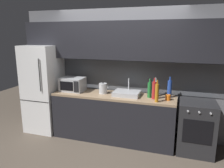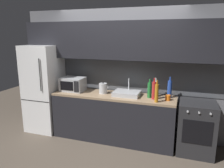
{
  "view_description": "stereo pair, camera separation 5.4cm",
  "coord_description": "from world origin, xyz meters",
  "px_view_note": "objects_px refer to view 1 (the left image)",
  "views": [
    {
      "loc": [
        1.18,
        -2.83,
        2.01
      ],
      "look_at": [
        -0.03,
        0.9,
        1.1
      ],
      "focal_mm": 34.5,
      "sensor_mm": 36.0,
      "label": 1
    },
    {
      "loc": [
        1.23,
        -2.81,
        2.01
      ],
      "look_at": [
        -0.03,
        0.9,
        1.1
      ],
      "focal_mm": 34.5,
      "sensor_mm": 36.0,
      "label": 2
    }
  ],
  "objects_px": {
    "refrigerator": "(44,89)",
    "mug_orange": "(168,97)",
    "wine_bottle_green": "(150,90)",
    "wine_bottle_red": "(154,90)",
    "mug_dark": "(102,88)",
    "kettle": "(103,88)",
    "wine_bottle_blue": "(170,89)",
    "oven_range": "(196,127)",
    "microwave": "(73,84)",
    "wine_bottle_clear": "(155,89)",
    "wine_bottle_amber": "(157,93)"
  },
  "relations": [
    {
      "from": "refrigerator",
      "to": "wine_bottle_blue",
      "type": "relative_size",
      "value": 4.75
    },
    {
      "from": "wine_bottle_clear",
      "to": "mug_dark",
      "type": "distance_m",
      "value": 1.09
    },
    {
      "from": "wine_bottle_blue",
      "to": "oven_range",
      "type": "bearing_deg",
      "value": -15.99
    },
    {
      "from": "oven_range",
      "to": "mug_orange",
      "type": "height_order",
      "value": "mug_orange"
    },
    {
      "from": "refrigerator",
      "to": "wine_bottle_clear",
      "type": "bearing_deg",
      "value": 3.75
    },
    {
      "from": "wine_bottle_blue",
      "to": "wine_bottle_amber",
      "type": "relative_size",
      "value": 1.01
    },
    {
      "from": "refrigerator",
      "to": "kettle",
      "type": "distance_m",
      "value": 1.33
    },
    {
      "from": "wine_bottle_green",
      "to": "wine_bottle_red",
      "type": "distance_m",
      "value": 0.11
    },
    {
      "from": "mug_orange",
      "to": "mug_dark",
      "type": "relative_size",
      "value": 0.98
    },
    {
      "from": "microwave",
      "to": "wine_bottle_green",
      "type": "distance_m",
      "value": 1.54
    },
    {
      "from": "microwave",
      "to": "mug_dark",
      "type": "distance_m",
      "value": 0.59
    },
    {
      "from": "wine_bottle_amber",
      "to": "mug_dark",
      "type": "xyz_separation_m",
      "value": [
        -1.15,
        0.42,
        -0.11
      ]
    },
    {
      "from": "mug_orange",
      "to": "oven_range",
      "type": "bearing_deg",
      "value": 4.4
    },
    {
      "from": "oven_range",
      "to": "wine_bottle_blue",
      "type": "relative_size",
      "value": 2.38
    },
    {
      "from": "microwave",
      "to": "kettle",
      "type": "relative_size",
      "value": 2.06
    },
    {
      "from": "kettle",
      "to": "wine_bottle_red",
      "type": "relative_size",
      "value": 0.59
    },
    {
      "from": "microwave",
      "to": "wine_bottle_red",
      "type": "xyz_separation_m",
      "value": [
        1.62,
        -0.06,
        0.02
      ]
    },
    {
      "from": "oven_range",
      "to": "wine_bottle_blue",
      "type": "height_order",
      "value": "wine_bottle_blue"
    },
    {
      "from": "refrigerator",
      "to": "mug_orange",
      "type": "distance_m",
      "value": 2.55
    },
    {
      "from": "wine_bottle_clear",
      "to": "wine_bottle_green",
      "type": "bearing_deg",
      "value": -126.27
    },
    {
      "from": "refrigerator",
      "to": "kettle",
      "type": "xyz_separation_m",
      "value": [
        1.33,
        0.02,
        0.1
      ]
    },
    {
      "from": "wine_bottle_red",
      "to": "wine_bottle_clear",
      "type": "bearing_deg",
      "value": 90.05
    },
    {
      "from": "oven_range",
      "to": "wine_bottle_green",
      "type": "xyz_separation_m",
      "value": [
        -0.83,
        0.03,
        0.59
      ]
    },
    {
      "from": "wine_bottle_blue",
      "to": "wine_bottle_red",
      "type": "bearing_deg",
      "value": -144.46
    },
    {
      "from": "wine_bottle_green",
      "to": "wine_bottle_blue",
      "type": "bearing_deg",
      "value": 17.77
    },
    {
      "from": "wine_bottle_amber",
      "to": "mug_orange",
      "type": "bearing_deg",
      "value": 43.11
    },
    {
      "from": "kettle",
      "to": "wine_bottle_blue",
      "type": "relative_size",
      "value": 0.59
    },
    {
      "from": "wine_bottle_green",
      "to": "wine_bottle_clear",
      "type": "distance_m",
      "value": 0.15
    },
    {
      "from": "oven_range",
      "to": "mug_dark",
      "type": "xyz_separation_m",
      "value": [
        -1.82,
        0.22,
        0.5
      ]
    },
    {
      "from": "kettle",
      "to": "mug_orange",
      "type": "xyz_separation_m",
      "value": [
        1.22,
        -0.06,
        -0.05
      ]
    },
    {
      "from": "oven_range",
      "to": "wine_bottle_green",
      "type": "relative_size",
      "value": 2.64
    },
    {
      "from": "kettle",
      "to": "mug_dark",
      "type": "bearing_deg",
      "value": 118.08
    },
    {
      "from": "microwave",
      "to": "wine_bottle_green",
      "type": "relative_size",
      "value": 1.35
    },
    {
      "from": "wine_bottle_green",
      "to": "mug_dark",
      "type": "height_order",
      "value": "wine_bottle_green"
    },
    {
      "from": "refrigerator",
      "to": "wine_bottle_amber",
      "type": "bearing_deg",
      "value": -4.9
    },
    {
      "from": "wine_bottle_green",
      "to": "mug_orange",
      "type": "height_order",
      "value": "wine_bottle_green"
    },
    {
      "from": "refrigerator",
      "to": "kettle",
      "type": "relative_size",
      "value": 8.06
    },
    {
      "from": "refrigerator",
      "to": "wine_bottle_blue",
      "type": "bearing_deg",
      "value": 3.1
    },
    {
      "from": "oven_range",
      "to": "wine_bottle_amber",
      "type": "height_order",
      "value": "wine_bottle_amber"
    },
    {
      "from": "refrigerator",
      "to": "mug_orange",
      "type": "height_order",
      "value": "refrigerator"
    },
    {
      "from": "mug_orange",
      "to": "mug_dark",
      "type": "height_order",
      "value": "mug_dark"
    },
    {
      "from": "wine_bottle_blue",
      "to": "wine_bottle_amber",
      "type": "distance_m",
      "value": 0.39
    },
    {
      "from": "wine_bottle_amber",
      "to": "wine_bottle_green",
      "type": "bearing_deg",
      "value": 123.55
    },
    {
      "from": "kettle",
      "to": "mug_orange",
      "type": "bearing_deg",
      "value": -2.95
    },
    {
      "from": "refrigerator",
      "to": "wine_bottle_amber",
      "type": "xyz_separation_m",
      "value": [
        2.37,
        -0.2,
        0.16
      ]
    },
    {
      "from": "kettle",
      "to": "wine_bottle_blue",
      "type": "bearing_deg",
      "value": 5.36
    },
    {
      "from": "wine_bottle_green",
      "to": "mug_dark",
      "type": "bearing_deg",
      "value": 169.24
    },
    {
      "from": "refrigerator",
      "to": "mug_dark",
      "type": "distance_m",
      "value": 1.24
    },
    {
      "from": "mug_orange",
      "to": "wine_bottle_amber",
      "type": "bearing_deg",
      "value": -136.89
    },
    {
      "from": "wine_bottle_blue",
      "to": "mug_orange",
      "type": "relative_size",
      "value": 3.93
    }
  ]
}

